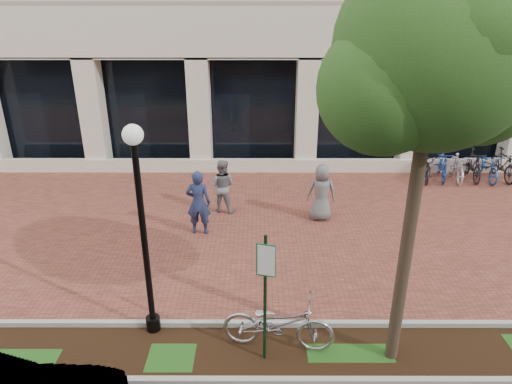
{
  "coord_description": "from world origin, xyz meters",
  "views": [
    {
      "loc": [
        0.14,
        -11.95,
        6.12
      ],
      "look_at": [
        0.12,
        -0.8,
        1.39
      ],
      "focal_mm": 32.0,
      "sensor_mm": 36.0,
      "label": 1
    }
  ],
  "objects_px": {
    "pedestrian_left": "(198,203)",
    "bollard": "(455,165)",
    "lamppost": "(142,223)",
    "pedestrian_mid": "(222,186)",
    "bike_rack_cluster": "(464,165)",
    "pedestrian_right": "(321,192)",
    "parking_sign": "(265,284)",
    "locked_bicycle": "(278,323)",
    "street_tree": "(436,63)"
  },
  "relations": [
    {
      "from": "pedestrian_left",
      "to": "bollard",
      "type": "distance_m",
      "value": 9.95
    },
    {
      "from": "bollard",
      "to": "lamppost",
      "type": "bearing_deg",
      "value": -137.88
    },
    {
      "from": "pedestrian_mid",
      "to": "bike_rack_cluster",
      "type": "height_order",
      "value": "pedestrian_mid"
    },
    {
      "from": "pedestrian_mid",
      "to": "pedestrian_right",
      "type": "relative_size",
      "value": 0.97
    },
    {
      "from": "parking_sign",
      "to": "pedestrian_left",
      "type": "distance_m",
      "value": 5.28
    },
    {
      "from": "locked_bicycle",
      "to": "bollard",
      "type": "bearing_deg",
      "value": -29.59
    },
    {
      "from": "street_tree",
      "to": "pedestrian_right",
      "type": "height_order",
      "value": "street_tree"
    },
    {
      "from": "parking_sign",
      "to": "bollard",
      "type": "xyz_separation_m",
      "value": [
        7.17,
        9.29,
        -1.14
      ]
    },
    {
      "from": "pedestrian_mid",
      "to": "pedestrian_right",
      "type": "height_order",
      "value": "pedestrian_right"
    },
    {
      "from": "pedestrian_left",
      "to": "pedestrian_mid",
      "type": "distance_m",
      "value": 1.55
    },
    {
      "from": "parking_sign",
      "to": "pedestrian_mid",
      "type": "bearing_deg",
      "value": 115.66
    },
    {
      "from": "bike_rack_cluster",
      "to": "locked_bicycle",
      "type": "bearing_deg",
      "value": -119.35
    },
    {
      "from": "lamppost",
      "to": "bollard",
      "type": "xyz_separation_m",
      "value": [
        9.39,
        8.49,
        -1.9
      ]
    },
    {
      "from": "pedestrian_mid",
      "to": "pedestrian_right",
      "type": "distance_m",
      "value": 3.02
    },
    {
      "from": "street_tree",
      "to": "pedestrian_right",
      "type": "relative_size",
      "value": 4.02
    },
    {
      "from": "pedestrian_mid",
      "to": "bollard",
      "type": "relative_size",
      "value": 1.74
    },
    {
      "from": "pedestrian_mid",
      "to": "bollard",
      "type": "xyz_separation_m",
      "value": [
        8.38,
        2.91,
        -0.35
      ]
    },
    {
      "from": "lamppost",
      "to": "bike_rack_cluster",
      "type": "relative_size",
      "value": 1.17
    },
    {
      "from": "lamppost",
      "to": "pedestrian_mid",
      "type": "xyz_separation_m",
      "value": [
        1.0,
        5.58,
        -1.55
      ]
    },
    {
      "from": "pedestrian_mid",
      "to": "bollard",
      "type": "bearing_deg",
      "value": -146.39
    },
    {
      "from": "lamppost",
      "to": "pedestrian_left",
      "type": "height_order",
      "value": "lamppost"
    },
    {
      "from": "parking_sign",
      "to": "bike_rack_cluster",
      "type": "relative_size",
      "value": 0.71
    },
    {
      "from": "parking_sign",
      "to": "pedestrian_right",
      "type": "relative_size",
      "value": 1.5
    },
    {
      "from": "street_tree",
      "to": "pedestrian_left",
      "type": "distance_m",
      "value": 7.72
    },
    {
      "from": "street_tree",
      "to": "pedestrian_left",
      "type": "relative_size",
      "value": 3.71
    },
    {
      "from": "pedestrian_left",
      "to": "lamppost",
      "type": "bearing_deg",
      "value": 86.76
    },
    {
      "from": "pedestrian_right",
      "to": "locked_bicycle",
      "type": "bearing_deg",
      "value": 75.28
    },
    {
      "from": "bollard",
      "to": "bike_rack_cluster",
      "type": "relative_size",
      "value": 0.27
    },
    {
      "from": "pedestrian_right",
      "to": "bollard",
      "type": "bearing_deg",
      "value": -146.78
    },
    {
      "from": "pedestrian_right",
      "to": "bollard",
      "type": "xyz_separation_m",
      "value": [
        5.41,
        3.47,
        -0.37
      ]
    },
    {
      "from": "lamppost",
      "to": "parking_sign",
      "type": "bearing_deg",
      "value": -19.91
    },
    {
      "from": "parking_sign",
      "to": "pedestrian_left",
      "type": "bearing_deg",
      "value": 124.57
    },
    {
      "from": "parking_sign",
      "to": "bike_rack_cluster",
      "type": "height_order",
      "value": "parking_sign"
    },
    {
      "from": "parking_sign",
      "to": "pedestrian_mid",
      "type": "relative_size",
      "value": 1.54
    },
    {
      "from": "lamppost",
      "to": "bollard",
      "type": "bearing_deg",
      "value": 42.12
    },
    {
      "from": "street_tree",
      "to": "pedestrian_right",
      "type": "distance_m",
      "value": 7.26
    },
    {
      "from": "lamppost",
      "to": "pedestrian_right",
      "type": "bearing_deg",
      "value": 51.64
    },
    {
      "from": "parking_sign",
      "to": "locked_bicycle",
      "type": "height_order",
      "value": "parking_sign"
    },
    {
      "from": "pedestrian_right",
      "to": "bike_rack_cluster",
      "type": "distance_m",
      "value": 6.59
    },
    {
      "from": "pedestrian_left",
      "to": "street_tree",
      "type": "bearing_deg",
      "value": 133.77
    },
    {
      "from": "pedestrian_left",
      "to": "pedestrian_right",
      "type": "relative_size",
      "value": 1.08
    },
    {
      "from": "parking_sign",
      "to": "pedestrian_left",
      "type": "height_order",
      "value": "parking_sign"
    },
    {
      "from": "street_tree",
      "to": "bike_rack_cluster",
      "type": "height_order",
      "value": "street_tree"
    },
    {
      "from": "pedestrian_mid",
      "to": "bike_rack_cluster",
      "type": "distance_m",
      "value": 9.09
    },
    {
      "from": "locked_bicycle",
      "to": "bike_rack_cluster",
      "type": "relative_size",
      "value": 0.58
    },
    {
      "from": "lamppost",
      "to": "street_tree",
      "type": "relative_size",
      "value": 0.61
    },
    {
      "from": "pedestrian_left",
      "to": "bollard",
      "type": "height_order",
      "value": "pedestrian_left"
    },
    {
      "from": "parking_sign",
      "to": "lamppost",
      "type": "height_order",
      "value": "lamppost"
    },
    {
      "from": "street_tree",
      "to": "locked_bicycle",
      "type": "bearing_deg",
      "value": 174.15
    },
    {
      "from": "lamppost",
      "to": "bollard",
      "type": "height_order",
      "value": "lamppost"
    }
  ]
}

